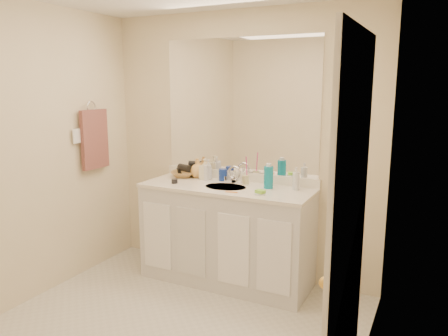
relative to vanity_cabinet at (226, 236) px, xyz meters
name	(u,v)px	position (x,y,z in m)	size (l,w,h in m)	color
wall_back	(240,146)	(0.00, 0.28, 0.77)	(2.60, 0.02, 2.40)	beige
wall_left	(20,156)	(-1.30, -1.02, 0.77)	(0.02, 2.60, 2.40)	beige
wall_right	(363,192)	(1.30, -1.02, 0.77)	(0.02, 2.60, 2.40)	beige
vanity_cabinet	(226,236)	(0.00, 0.00, 0.00)	(1.50, 0.55, 0.85)	silver
countertop	(227,188)	(0.00, 0.00, 0.44)	(1.52, 0.57, 0.03)	white
backsplash	(239,176)	(0.00, 0.26, 0.50)	(1.52, 0.03, 0.08)	white
sink_basin	(226,188)	(0.00, -0.02, 0.44)	(0.37, 0.37, 0.02)	beige
faucet	(234,177)	(0.00, 0.16, 0.51)	(0.02, 0.02, 0.11)	silver
mirror	(240,106)	(0.00, 0.27, 1.14)	(1.48, 0.01, 1.20)	white
blue_mug	(223,175)	(-0.13, 0.19, 0.51)	(0.08, 0.08, 0.11)	navy
tan_cup	(245,180)	(0.12, 0.14, 0.50)	(0.06, 0.06, 0.08)	beige
toothbrush	(247,168)	(0.13, 0.14, 0.60)	(0.01, 0.01, 0.21)	#EA3D8F
mouthwash_bottle	(269,177)	(0.35, 0.09, 0.55)	(0.08, 0.08, 0.19)	#0D83A2
clear_pump_bottle	(296,181)	(0.58, 0.14, 0.53)	(0.06, 0.06, 0.15)	silver
soap_dish	(260,194)	(0.37, -0.14, 0.46)	(0.09, 0.07, 0.01)	white
green_soap	(260,192)	(0.37, -0.14, 0.48)	(0.07, 0.05, 0.03)	#88DA35
orange_comb	(232,192)	(0.13, -0.18, 0.46)	(0.10, 0.02, 0.00)	orange
dark_jar	(175,181)	(-0.47, -0.11, 0.47)	(0.05, 0.05, 0.04)	black
extra_white_bottle	(206,173)	(-0.28, 0.13, 0.53)	(0.04, 0.04, 0.14)	white
soap_bottle_white	(208,169)	(-0.28, 0.18, 0.55)	(0.07, 0.07, 0.19)	silver
soap_bottle_cream	(205,169)	(-0.31, 0.17, 0.55)	(0.09, 0.09, 0.19)	#F8F1CA
soap_bottle_yellow	(197,168)	(-0.41, 0.20, 0.55)	(0.14, 0.14, 0.18)	#E3AC58
wicker_basket	(183,174)	(-0.54, 0.16, 0.48)	(0.23, 0.23, 0.06)	olive
hair_dryer	(185,168)	(-0.52, 0.16, 0.54)	(0.07, 0.07, 0.14)	black
towel_ring	(91,107)	(-1.27, -0.25, 1.12)	(0.11, 0.11, 0.01)	silver
hand_towel	(95,139)	(-1.25, -0.25, 0.82)	(0.04, 0.32, 0.55)	brown
switch_plate	(77,136)	(-1.27, -0.45, 0.88)	(0.01, 0.09, 0.13)	white
door	(347,247)	(1.29, -1.32, 0.57)	(0.02, 0.82, 2.00)	silver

